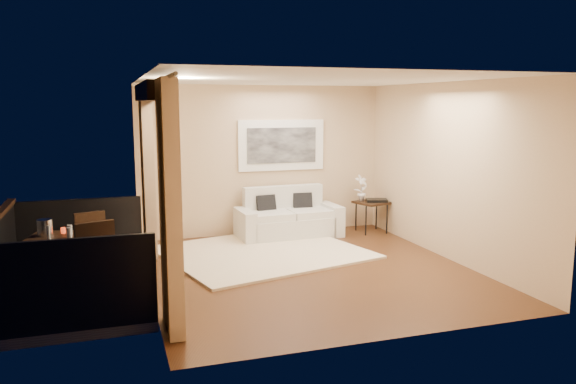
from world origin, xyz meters
TOP-DOWN VIEW (x-y plane):
  - floor at (0.00, 0.00)m, footprint 5.00×5.00m
  - room_shell at (-2.13, 0.00)m, footprint 5.00×6.40m
  - balcony at (-3.31, 0.00)m, footprint 1.81×2.60m
  - curtains at (-2.11, 0.00)m, footprint 0.16×4.80m
  - artwork at (0.35, 2.46)m, footprint 1.62×0.07m
  - rug at (-0.39, 1.10)m, footprint 3.50×3.22m
  - sofa at (0.35, 2.09)m, footprint 1.89×0.89m
  - side_table at (1.93, 1.92)m, footprint 0.67×0.67m
  - tray at (2.01, 1.88)m, footprint 0.45×0.39m
  - orchid at (1.77, 2.04)m, footprint 0.30×0.24m
  - bistro_table at (-3.33, -0.14)m, footprint 0.80×0.80m
  - balcony_chair_far at (-2.98, 0.60)m, footprint 0.49×0.50m
  - balcony_chair_near at (-2.84, -0.78)m, footprint 0.57×0.58m
  - ice_bucket at (-3.46, -0.05)m, footprint 0.18×0.18m
  - candle at (-3.26, 0.01)m, footprint 0.06×0.06m
  - vase at (-3.40, -0.35)m, footprint 0.04×0.04m
  - glass_a at (-3.18, -0.25)m, footprint 0.06×0.06m
  - glass_b at (-3.18, -0.09)m, footprint 0.06×0.06m

SIDE VIEW (x-z plane):
  - floor at x=0.00m, z-range 0.00..0.00m
  - rug at x=-0.39m, z-range 0.00..0.04m
  - balcony at x=-3.31m, z-range -0.41..0.76m
  - sofa at x=0.35m, z-range -0.13..0.76m
  - side_table at x=1.93m, z-range 0.23..0.81m
  - balcony_chair_far at x=-2.98m, z-range 0.07..1.01m
  - tray at x=2.01m, z-range 0.58..0.63m
  - balcony_chair_near at x=-2.84m, z-range 0.09..1.13m
  - bistro_table at x=-3.33m, z-range 0.31..1.09m
  - candle at x=-3.26m, z-range 0.78..0.85m
  - orchid at x=1.77m, z-range 0.58..1.07m
  - glass_a at x=-3.18m, z-range 0.78..0.90m
  - glass_b at x=-3.18m, z-range 0.78..0.90m
  - vase at x=-3.40m, z-range 0.78..0.96m
  - ice_bucket at x=-3.46m, z-range 0.78..0.98m
  - curtains at x=-2.11m, z-range 0.02..2.66m
  - artwork at x=0.35m, z-range 1.16..2.08m
  - room_shell at x=-2.13m, z-range 0.02..5.02m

